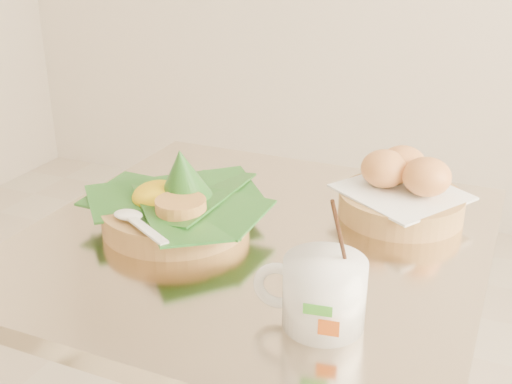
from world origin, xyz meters
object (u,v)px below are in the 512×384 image
at_px(bread_basket, 402,191).
at_px(coffee_mug, 322,291).
at_px(rice_basket, 175,204).
at_px(cafe_table, 256,350).

height_order(bread_basket, coffee_mug, coffee_mug).
height_order(rice_basket, bread_basket, rice_basket).
relative_size(rice_basket, coffee_mug, 1.69).
height_order(cafe_table, bread_basket, bread_basket).
bearing_deg(rice_basket, coffee_mug, -28.81).
bearing_deg(cafe_table, rice_basket, -170.27).
bearing_deg(coffee_mug, cafe_table, 131.97).
xyz_separation_m(cafe_table, rice_basket, (-0.13, -0.02, 0.26)).
height_order(rice_basket, coffee_mug, coffee_mug).
bearing_deg(cafe_table, coffee_mug, -48.03).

